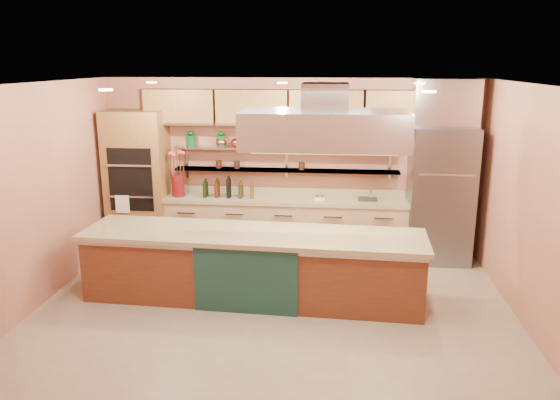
# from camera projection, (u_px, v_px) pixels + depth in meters

# --- Properties ---
(floor) EXTENTS (6.00, 5.00, 0.02)m
(floor) POSITION_uv_depth(u_px,v_px,m) (273.00, 314.00, 6.81)
(floor) COLOR tan
(floor) RESTS_ON ground
(ceiling) EXTENTS (6.00, 5.00, 0.02)m
(ceiling) POSITION_uv_depth(u_px,v_px,m) (272.00, 84.00, 6.11)
(ceiling) COLOR black
(ceiling) RESTS_ON wall_back
(wall_back) EXTENTS (6.00, 0.04, 2.80)m
(wall_back) POSITION_uv_depth(u_px,v_px,m) (290.00, 166.00, 8.87)
(wall_back) COLOR #B87257
(wall_back) RESTS_ON floor
(wall_front) EXTENTS (6.00, 0.04, 2.80)m
(wall_front) POSITION_uv_depth(u_px,v_px,m) (234.00, 290.00, 4.05)
(wall_front) COLOR #B87257
(wall_front) RESTS_ON floor
(wall_left) EXTENTS (0.04, 5.00, 2.80)m
(wall_left) POSITION_uv_depth(u_px,v_px,m) (32.00, 198.00, 6.75)
(wall_left) COLOR #B87257
(wall_left) RESTS_ON floor
(wall_right) EXTENTS (0.04, 5.00, 2.80)m
(wall_right) POSITION_uv_depth(u_px,v_px,m) (535.00, 212.00, 6.17)
(wall_right) COLOR #B87257
(wall_right) RESTS_ON floor
(oven_stack) EXTENTS (0.95, 0.64, 2.30)m
(oven_stack) POSITION_uv_depth(u_px,v_px,m) (138.00, 182.00, 8.86)
(oven_stack) COLOR olive
(oven_stack) RESTS_ON floor
(refrigerator) EXTENTS (0.95, 0.72, 2.10)m
(refrigerator) POSITION_uv_depth(u_px,v_px,m) (440.00, 195.00, 8.38)
(refrigerator) COLOR slate
(refrigerator) RESTS_ON floor
(back_counter) EXTENTS (3.84, 0.64, 0.93)m
(back_counter) POSITION_uv_depth(u_px,v_px,m) (285.00, 226.00, 8.82)
(back_counter) COLOR tan
(back_counter) RESTS_ON floor
(wall_shelf_lower) EXTENTS (3.60, 0.26, 0.03)m
(wall_shelf_lower) POSITION_uv_depth(u_px,v_px,m) (286.00, 170.00, 8.76)
(wall_shelf_lower) COLOR silver
(wall_shelf_lower) RESTS_ON wall_back
(wall_shelf_upper) EXTENTS (3.60, 0.26, 0.03)m
(wall_shelf_upper) POSITION_uv_depth(u_px,v_px,m) (286.00, 149.00, 8.68)
(wall_shelf_upper) COLOR silver
(wall_shelf_upper) RESTS_ON wall_back
(upper_cabinets) EXTENTS (4.60, 0.36, 0.55)m
(upper_cabinets) POSITION_uv_depth(u_px,v_px,m) (289.00, 108.00, 8.46)
(upper_cabinets) COLOR olive
(upper_cabinets) RESTS_ON wall_back
(range_hood) EXTENTS (2.00, 1.00, 0.45)m
(range_hood) POSITION_uv_depth(u_px,v_px,m) (325.00, 129.00, 6.62)
(range_hood) COLOR silver
(range_hood) RESTS_ON ceiling
(ceiling_downlights) EXTENTS (4.00, 2.80, 0.02)m
(ceiling_downlights) POSITION_uv_depth(u_px,v_px,m) (274.00, 86.00, 6.32)
(ceiling_downlights) COLOR #FFE5A5
(ceiling_downlights) RESTS_ON ceiling
(island) EXTENTS (4.38, 1.15, 0.91)m
(island) POSITION_uv_depth(u_px,v_px,m) (253.00, 265.00, 7.15)
(island) COLOR brown
(island) RESTS_ON floor
(flower_vase) EXTENTS (0.25, 0.25, 0.36)m
(flower_vase) POSITION_uv_depth(u_px,v_px,m) (178.00, 185.00, 8.78)
(flower_vase) COLOR #610E13
(flower_vase) RESTS_ON back_counter
(oil_bottle_cluster) EXTENTS (0.90, 0.30, 0.29)m
(oil_bottle_cluster) POSITION_uv_depth(u_px,v_px,m) (229.00, 189.00, 8.71)
(oil_bottle_cluster) COLOR black
(oil_bottle_cluster) RESTS_ON back_counter
(kitchen_scale) EXTENTS (0.16, 0.13, 0.09)m
(kitchen_scale) POSITION_uv_depth(u_px,v_px,m) (320.00, 197.00, 8.59)
(kitchen_scale) COLOR white
(kitchen_scale) RESTS_ON back_counter
(bar_faucet) EXTENTS (0.04, 0.04, 0.23)m
(bar_faucet) POSITION_uv_depth(u_px,v_px,m) (371.00, 192.00, 8.59)
(bar_faucet) COLOR white
(bar_faucet) RESTS_ON back_counter
(copper_kettle) EXTENTS (0.22, 0.22, 0.14)m
(copper_kettle) POSITION_uv_depth(u_px,v_px,m) (236.00, 142.00, 8.73)
(copper_kettle) COLOR #D75231
(copper_kettle) RESTS_ON wall_shelf_upper
(green_canister) EXTENTS (0.20, 0.20, 0.19)m
(green_canister) POSITION_uv_depth(u_px,v_px,m) (258.00, 141.00, 8.69)
(green_canister) COLOR #0E441D
(green_canister) RESTS_ON wall_shelf_upper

